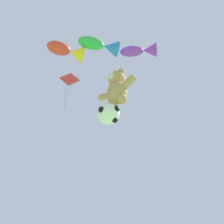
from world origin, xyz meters
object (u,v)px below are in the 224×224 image
object	(u,v)px
teddy_bear_kite	(117,88)
fish_kite_crimson	(68,51)
diamond_kite	(69,81)
soccer_ball_kite	(109,113)
fish_kite_emerald	(101,45)
fish_kite_violet	(141,51)

from	to	relation	value
teddy_bear_kite	fish_kite_crimson	size ratio (longest dim) A/B	1.11
teddy_bear_kite	diamond_kite	distance (m)	4.29
fish_kite_crimson	teddy_bear_kite	bearing A→B (deg)	53.29
teddy_bear_kite	fish_kite_crimson	xyz separation A→B (m)	(-1.63, -2.19, 2.40)
soccer_ball_kite	diamond_kite	bearing A→B (deg)	-166.84
teddy_bear_kite	fish_kite_emerald	world-z (taller)	fish_kite_emerald
fish_kite_emerald	soccer_ball_kite	bearing A→B (deg)	108.03
soccer_ball_kite	fish_kite_violet	bearing A→B (deg)	16.30
fish_kite_crimson	diamond_kite	xyz separation A→B (m)	(-1.76, 1.62, 0.16)
teddy_bear_kite	diamond_kite	bearing A→B (deg)	-170.51
fish_kite_violet	fish_kite_crimson	bearing A→B (deg)	-135.85
fish_kite_violet	diamond_kite	world-z (taller)	diamond_kite
fish_kite_crimson	diamond_kite	world-z (taller)	diamond_kite
fish_kite_emerald	fish_kite_crimson	xyz separation A→B (m)	(-1.38, -1.18, -0.45)
fish_kite_violet	fish_kite_emerald	distance (m)	2.25
fish_kite_emerald	diamond_kite	size ratio (longest dim) A/B	0.77
fish_kite_violet	fish_kite_emerald	world-z (taller)	fish_kite_emerald
teddy_bear_kite	fish_kite_emerald	bearing A→B (deg)	-103.69
teddy_bear_kite	fish_kite_violet	bearing A→B (deg)	26.45
teddy_bear_kite	fish_kite_violet	world-z (taller)	fish_kite_violet
soccer_ball_kite	fish_kite_emerald	xyz separation A→B (m)	(0.36, -1.10, 4.13)
soccer_ball_kite	fish_kite_crimson	bearing A→B (deg)	-114.33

